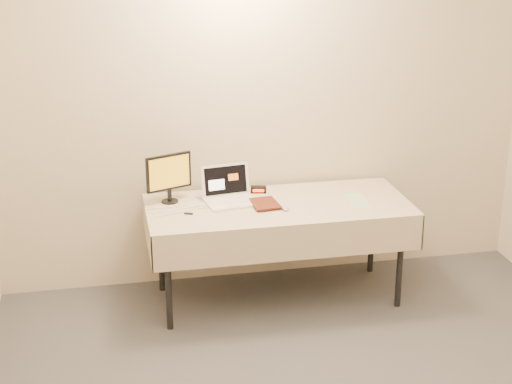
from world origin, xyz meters
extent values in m
cube|color=beige|center=(0.00, 2.50, 1.35)|extent=(4.00, 0.10, 2.70)
cylinder|color=black|center=(-0.82, 1.75, 0.34)|extent=(0.04, 0.04, 0.69)
cylinder|color=black|center=(0.82, 1.75, 0.34)|extent=(0.04, 0.04, 0.69)
cylinder|color=black|center=(-0.82, 2.34, 0.34)|extent=(0.04, 0.04, 0.69)
cylinder|color=black|center=(0.82, 2.34, 0.34)|extent=(0.04, 0.04, 0.69)
cube|color=gray|center=(0.00, 2.04, 0.71)|extent=(1.80, 0.75, 0.04)
cube|color=beige|center=(0.00, 2.04, 0.73)|extent=(1.86, 0.81, 0.01)
cube|color=beige|center=(0.00, 1.64, 0.60)|extent=(1.86, 0.01, 0.25)
cube|color=beige|center=(0.00, 2.45, 0.60)|extent=(1.86, 0.01, 0.25)
cube|color=beige|center=(-0.93, 2.04, 0.60)|extent=(0.01, 0.81, 0.25)
cube|color=beige|center=(0.93, 2.04, 0.60)|extent=(0.01, 0.81, 0.25)
cube|color=white|center=(-0.32, 2.11, 0.75)|extent=(0.39, 0.30, 0.02)
cube|color=white|center=(-0.34, 2.26, 0.87)|extent=(0.36, 0.11, 0.23)
cube|color=black|center=(-0.34, 2.26, 0.87)|extent=(0.31, 0.09, 0.19)
cylinder|color=black|center=(-0.75, 2.24, 0.74)|extent=(0.16, 0.16, 0.01)
cube|color=black|center=(-0.75, 2.24, 0.79)|extent=(0.03, 0.03, 0.09)
cube|color=black|center=(-0.75, 2.24, 0.96)|extent=(0.33, 0.14, 0.26)
cube|color=gold|center=(-0.75, 2.24, 0.96)|extent=(0.29, 0.11, 0.22)
imported|color=maroon|center=(-0.19, 2.02, 0.86)|extent=(0.18, 0.04, 0.24)
cube|color=black|center=(-0.09, 2.31, 0.76)|extent=(0.12, 0.07, 0.05)
cube|color=#FF380C|center=(-0.09, 2.28, 0.76)|extent=(0.08, 0.02, 0.02)
ellipsoid|color=silver|center=(0.02, 1.93, 0.75)|extent=(0.05, 0.10, 0.02)
cube|color=#C2EABA|center=(0.57, 2.01, 0.74)|extent=(0.15, 0.32, 0.00)
cube|color=black|center=(-0.65, 1.97, 0.74)|extent=(0.06, 0.04, 0.01)
camera|label=1|loc=(-1.19, -2.99, 2.69)|focal=55.00mm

